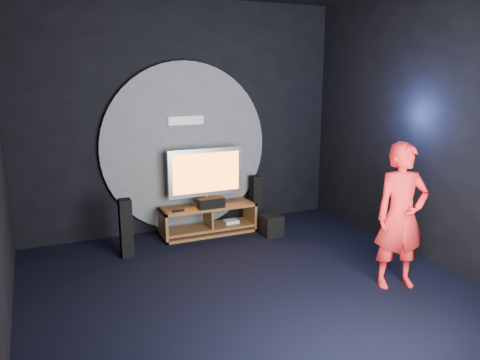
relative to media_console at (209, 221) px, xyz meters
name	(u,v)px	position (x,y,z in m)	size (l,w,h in m)	color
floor	(254,291)	(-0.21, -2.05, -0.19)	(5.00, 5.00, 0.00)	black
back_wall	(184,118)	(-0.21, 0.45, 1.56)	(5.00, 0.04, 3.50)	black
front_wall	(445,192)	(-0.21, -4.55, 1.56)	(5.00, 0.04, 3.50)	black
right_wall	(433,127)	(2.29, -2.05, 1.56)	(0.04, 5.00, 3.50)	black
wall_disc_panel	(186,147)	(-0.21, 0.39, 1.11)	(2.60, 0.11, 2.60)	#515156
media_console	(209,221)	(0.00, 0.00, 0.00)	(1.46, 0.45, 0.45)	brown
tv	(206,174)	(-0.01, 0.07, 0.73)	(1.18, 0.22, 0.87)	silver
center_speaker	(211,203)	(-0.01, -0.14, 0.33)	(0.40, 0.15, 0.15)	black
remote	(178,211)	(-0.51, -0.12, 0.27)	(0.18, 0.05, 0.02)	black
tower_speaker_left	(126,228)	(-1.33, -0.42, 0.21)	(0.16, 0.18, 0.80)	black
tower_speaker_right	(256,200)	(0.88, 0.15, 0.21)	(0.16, 0.18, 0.80)	black
subwoofer	(272,225)	(0.84, -0.47, -0.04)	(0.29, 0.29, 0.32)	black
player	(401,216)	(1.37, -2.58, 0.65)	(0.61, 0.40, 1.68)	red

